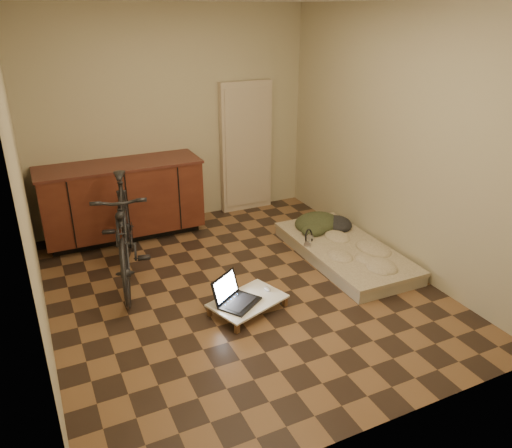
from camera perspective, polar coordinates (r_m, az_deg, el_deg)
name	(u,v)px	position (r m, az deg, el deg)	size (l,w,h in m)	color
room_shell	(238,160)	(4.42, -2.05, 7.27)	(3.50, 4.00, 2.60)	brown
cabinets	(122,200)	(6.05, -15.03, 2.66)	(1.84, 0.62, 0.91)	black
appliance_panel	(246,147)	(6.62, -1.16, 8.75)	(0.70, 0.10, 1.70)	beige
bicycle	(124,226)	(5.04, -14.90, -0.24)	(0.52, 1.77, 1.15)	black
futon	(344,251)	(5.57, 10.04, -3.11)	(0.86, 1.76, 0.15)	#AFA58C
clothing_pile	(323,218)	(5.91, 7.66, 0.72)	(0.58, 0.49, 0.23)	#303821
headphones	(309,237)	(5.50, 6.08, -1.50)	(0.22, 0.20, 0.15)	black
lap_desk	(248,301)	(4.56, -0.94, -8.81)	(0.76, 0.62, 0.11)	brown
laptop	(235,298)	(4.50, -2.42, -8.39)	(0.47, 0.46, 0.24)	black
mouse	(267,289)	(4.69, 1.31, -7.42)	(0.05, 0.09, 0.03)	silver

